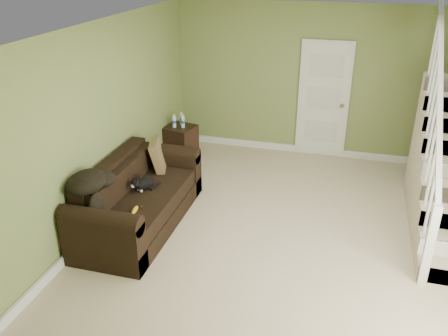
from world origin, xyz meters
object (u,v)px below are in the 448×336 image
Objects in this scene: sofa at (137,201)px; side_table at (180,141)px; cat at (144,184)px; banana at (135,210)px.

sofa is 2.25m from side_table.
side_table is 1.74× the size of cat.
sofa reaches higher than cat.
sofa is 0.25m from cat.
sofa is 4.86× the size of cat.
cat reaches higher than banana.
cat is 2.35× the size of banana.
side_table is at bearing 121.30° from cat.
side_table is at bearing 91.21° from banana.
sofa is at bearing -84.27° from side_table.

